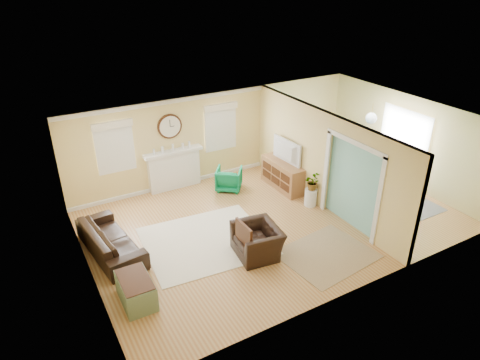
# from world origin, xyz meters

# --- Properties ---
(floor) EXTENTS (9.00, 9.00, 0.00)m
(floor) POSITION_xyz_m (0.00, 0.00, 0.00)
(floor) COLOR #AA6B37
(floor) RESTS_ON ground
(wall_back) EXTENTS (9.00, 0.02, 2.60)m
(wall_back) POSITION_xyz_m (0.00, 3.00, 1.30)
(wall_back) COLOR #E8CF74
(wall_back) RESTS_ON ground
(wall_front) EXTENTS (9.00, 0.02, 2.60)m
(wall_front) POSITION_xyz_m (0.00, -3.00, 1.30)
(wall_front) COLOR #E8CF74
(wall_front) RESTS_ON ground
(wall_left) EXTENTS (0.02, 6.00, 2.60)m
(wall_left) POSITION_xyz_m (-4.50, 0.00, 1.30)
(wall_left) COLOR #E8CF74
(wall_left) RESTS_ON ground
(wall_right) EXTENTS (0.02, 6.00, 2.60)m
(wall_right) POSITION_xyz_m (4.50, 0.00, 1.30)
(wall_right) COLOR #E8CF74
(wall_right) RESTS_ON ground
(ceiling) EXTENTS (9.00, 6.00, 0.02)m
(ceiling) POSITION_xyz_m (0.00, 0.00, 2.60)
(ceiling) COLOR white
(ceiling) RESTS_ON wall_back
(partition) EXTENTS (0.17, 6.00, 2.60)m
(partition) POSITION_xyz_m (1.51, 0.28, 1.36)
(partition) COLOR #E8CF74
(partition) RESTS_ON ground
(fireplace) EXTENTS (1.70, 0.30, 1.17)m
(fireplace) POSITION_xyz_m (-1.50, 2.88, 0.60)
(fireplace) COLOR white
(fireplace) RESTS_ON ground
(wall_clock) EXTENTS (0.70, 0.07, 0.70)m
(wall_clock) POSITION_xyz_m (-1.50, 2.97, 1.85)
(wall_clock) COLOR #41220E
(wall_clock) RESTS_ON wall_back
(window_left) EXTENTS (1.05, 0.13, 1.42)m
(window_left) POSITION_xyz_m (-3.05, 2.95, 1.66)
(window_left) COLOR white
(window_left) RESTS_ON wall_back
(window_right) EXTENTS (1.05, 0.13, 1.42)m
(window_right) POSITION_xyz_m (0.05, 2.95, 1.66)
(window_right) COLOR white
(window_right) RESTS_ON wall_back
(french_doors) EXTENTS (0.06, 1.70, 2.20)m
(french_doors) POSITION_xyz_m (4.45, 0.00, 1.10)
(french_doors) COLOR white
(french_doors) RESTS_ON ground
(pendant) EXTENTS (0.30, 0.30, 0.55)m
(pendant) POSITION_xyz_m (3.00, 0.00, 2.20)
(pendant) COLOR gold
(pendant) RESTS_ON ceiling
(rug_cream) EXTENTS (2.99, 2.65, 0.01)m
(rug_cream) POSITION_xyz_m (-1.90, -0.02, 0.01)
(rug_cream) COLOR white
(rug_cream) RESTS_ON floor
(rug_jute) EXTENTS (2.14, 1.82, 0.01)m
(rug_jute) POSITION_xyz_m (0.23, -1.83, 0.01)
(rug_jute) COLOR tan
(rug_jute) RESTS_ON floor
(rug_grey) EXTENTS (2.50, 3.13, 0.01)m
(rug_grey) POSITION_xyz_m (3.02, -0.35, 0.01)
(rug_grey) COLOR slate
(rug_grey) RESTS_ON floor
(sofa) EXTENTS (1.12, 2.30, 0.65)m
(sofa) POSITION_xyz_m (-3.93, 0.66, 0.32)
(sofa) COLOR black
(sofa) RESTS_ON floor
(eames_chair) EXTENTS (1.05, 1.17, 0.69)m
(eames_chair) POSITION_xyz_m (-1.11, -1.02, 0.34)
(eames_chair) COLOR black
(eames_chair) RESTS_ON floor
(green_chair) EXTENTS (0.98, 0.98, 0.65)m
(green_chair) POSITION_xyz_m (-0.19, 2.02, 0.32)
(green_chair) COLOR #156244
(green_chair) RESTS_ON floor
(trunk) EXTENTS (0.59, 0.95, 0.54)m
(trunk) POSITION_xyz_m (-3.92, -1.16, 0.27)
(trunk) COLOR gray
(trunk) RESTS_ON floor
(credenza) EXTENTS (0.52, 1.54, 0.80)m
(credenza) POSITION_xyz_m (1.23, 1.35, 0.40)
(credenza) COLOR #925F38
(credenza) RESTS_ON floor
(tv) EXTENTS (0.23, 1.15, 0.66)m
(tv) POSITION_xyz_m (1.21, 1.35, 1.13)
(tv) COLOR black
(tv) RESTS_ON credenza
(garden_stool) EXTENTS (0.33, 0.33, 0.48)m
(garden_stool) POSITION_xyz_m (1.28, 0.12, 0.24)
(garden_stool) COLOR white
(garden_stool) RESTS_ON floor
(potted_plant) EXTENTS (0.54, 0.55, 0.46)m
(potted_plant) POSITION_xyz_m (1.28, 0.12, 0.71)
(potted_plant) COLOR #337F33
(potted_plant) RESTS_ON garden_stool
(dining_table) EXTENTS (1.24, 2.02, 0.68)m
(dining_table) POSITION_xyz_m (3.02, -0.35, 0.34)
(dining_table) COLOR #41220E
(dining_table) RESTS_ON floor
(dining_chair_n) EXTENTS (0.53, 0.53, 1.03)m
(dining_chair_n) POSITION_xyz_m (3.02, 0.68, 0.61)
(dining_chair_n) COLOR slate
(dining_chair_n) RESTS_ON floor
(dining_chair_s) EXTENTS (0.42, 0.42, 0.92)m
(dining_chair_s) POSITION_xyz_m (3.07, -1.44, 0.54)
(dining_chair_s) COLOR slate
(dining_chair_s) RESTS_ON floor
(dining_chair_w) EXTENTS (0.41, 0.41, 0.89)m
(dining_chair_w) POSITION_xyz_m (2.35, -0.38, 0.52)
(dining_chair_w) COLOR white
(dining_chair_w) RESTS_ON floor
(dining_chair_e) EXTENTS (0.52, 0.52, 1.04)m
(dining_chair_e) POSITION_xyz_m (3.75, -0.36, 0.61)
(dining_chair_e) COLOR slate
(dining_chair_e) RESTS_ON floor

